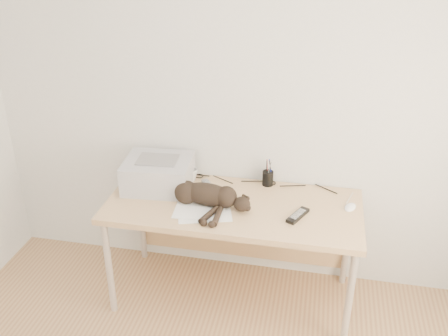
% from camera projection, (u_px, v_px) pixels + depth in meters
% --- Properties ---
extents(wall_back, '(3.50, 0.00, 3.50)m').
position_uv_depth(wall_back, '(244.00, 101.00, 3.20)').
color(wall_back, silver).
rests_on(wall_back, floor).
extents(desk, '(1.60, 0.70, 0.74)m').
position_uv_depth(desk, '(236.00, 214.00, 3.27)').
color(desk, tan).
rests_on(desk, floor).
extents(printer, '(0.46, 0.40, 0.20)m').
position_uv_depth(printer, '(158.00, 173.00, 3.30)').
color(printer, '#B8B8BD').
rests_on(printer, desk).
extents(papers, '(0.39, 0.31, 0.01)m').
position_uv_depth(papers, '(203.00, 211.00, 3.05)').
color(papers, white).
rests_on(papers, desk).
extents(cat, '(0.66, 0.35, 0.15)m').
position_uv_depth(cat, '(204.00, 195.00, 3.10)').
color(cat, black).
rests_on(cat, desk).
extents(mug, '(0.13, 0.13, 0.09)m').
position_uv_depth(mug, '(191.00, 175.00, 3.40)').
color(mug, white).
rests_on(mug, desk).
extents(pen_cup, '(0.07, 0.07, 0.19)m').
position_uv_depth(pen_cup, '(268.00, 178.00, 3.34)').
color(pen_cup, black).
rests_on(pen_cup, desk).
extents(remote_grey, '(0.12, 0.16, 0.02)m').
position_uv_depth(remote_grey, '(208.00, 186.00, 3.33)').
color(remote_grey, slate).
rests_on(remote_grey, desk).
extents(remote_black, '(0.13, 0.20, 0.02)m').
position_uv_depth(remote_black, '(298.00, 215.00, 3.00)').
color(remote_black, black).
rests_on(remote_black, desk).
extents(mouse, '(0.10, 0.12, 0.04)m').
position_uv_depth(mouse, '(350.00, 206.00, 3.09)').
color(mouse, white).
rests_on(mouse, desk).
extents(cable_tangle, '(1.36, 0.07, 0.01)m').
position_uv_depth(cable_tangle, '(242.00, 180.00, 3.41)').
color(cable_tangle, black).
rests_on(cable_tangle, desk).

